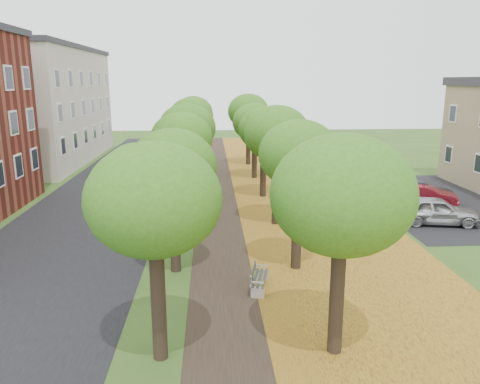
{
  "coord_description": "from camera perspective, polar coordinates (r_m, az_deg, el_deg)",
  "views": [
    {
      "loc": [
        -0.76,
        -11.47,
        7.36
      ],
      "look_at": [
        0.53,
        8.82,
        2.5
      ],
      "focal_mm": 35.0,
      "sensor_mm": 36.0,
      "label": 1
    }
  ],
  "objects": [
    {
      "name": "ground",
      "position": [
        13.65,
        0.14,
        -19.18
      ],
      "size": [
        120.0,
        120.0,
        0.0
      ],
      "primitive_type": "plane",
      "color": "#2D4C19",
      "rests_on": "ground"
    },
    {
      "name": "street_asphalt",
      "position": [
        28.29,
        -17.29,
        -2.25
      ],
      "size": [
        8.0,
        70.0,
        0.01
      ],
      "primitive_type": "cube",
      "color": "black",
      "rests_on": "ground"
    },
    {
      "name": "footpath",
      "position": [
        27.49,
        -1.91,
        -2.09
      ],
      "size": [
        3.2,
        70.0,
        0.01
      ],
      "primitive_type": "cube",
      "color": "black",
      "rests_on": "ground"
    },
    {
      "name": "leaf_verge",
      "position": [
        28.07,
        8.35,
        -1.89
      ],
      "size": [
        7.5,
        70.0,
        0.01
      ],
      "primitive_type": "cube",
      "color": "#B69621",
      "rests_on": "ground"
    },
    {
      "name": "parking_lot",
      "position": [
        31.82,
        23.13,
        -1.03
      ],
      "size": [
        9.0,
        16.0,
        0.01
      ],
      "primitive_type": "cube",
      "color": "black",
      "rests_on": "ground"
    },
    {
      "name": "tree_row_west",
      "position": [
        26.68,
        -6.75,
        7.02
      ],
      "size": [
        3.49,
        33.49,
        5.94
      ],
      "color": "black",
      "rests_on": "ground"
    },
    {
      "name": "tree_row_east",
      "position": [
        26.85,
        3.61,
        7.12
      ],
      "size": [
        3.49,
        33.49,
        5.94
      ],
      "color": "black",
      "rests_on": "ground"
    },
    {
      "name": "building_cream",
      "position": [
        47.4,
        -24.02,
        9.7
      ],
      "size": [
        10.3,
        20.3,
        10.4
      ],
      "color": "beige",
      "rests_on": "ground"
    },
    {
      "name": "bench",
      "position": [
        17.17,
        2.25,
        -10.43
      ],
      "size": [
        0.82,
        1.75,
        0.8
      ],
      "rotation": [
        0.0,
        0.0,
        1.36
      ],
      "color": "#252F27",
      "rests_on": "ground"
    },
    {
      "name": "car_silver",
      "position": [
        26.57,
        22.8,
        -2.09
      ],
      "size": [
        4.51,
        2.44,
        1.46
      ],
      "primitive_type": "imported",
      "rotation": [
        0.0,
        0.0,
        1.4
      ],
      "color": "#A6A5AA",
      "rests_on": "ground"
    },
    {
      "name": "car_red",
      "position": [
        30.44,
        21.65,
        -0.33
      ],
      "size": [
        3.93,
        2.69,
        1.23
      ],
      "primitive_type": "imported",
      "rotation": [
        0.0,
        0.0,
        1.16
      ],
      "color": "maroon",
      "rests_on": "ground"
    },
    {
      "name": "car_grey",
      "position": [
        31.1,
        20.93,
        0.11
      ],
      "size": [
        4.66,
        2.04,
        1.33
      ],
      "primitive_type": "imported",
      "rotation": [
        0.0,
        0.0,
        1.61
      ],
      "color": "#37363C",
      "rests_on": "ground"
    },
    {
      "name": "car_white",
      "position": [
        35.09,
        16.6,
        1.89
      ],
      "size": [
        5.07,
        2.73,
        1.35
      ],
      "primitive_type": "imported",
      "rotation": [
        0.0,
        0.0,
        1.47
      ],
      "color": "silver",
      "rests_on": "ground"
    }
  ]
}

